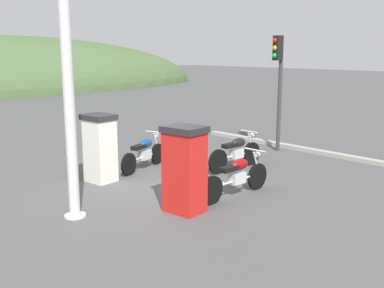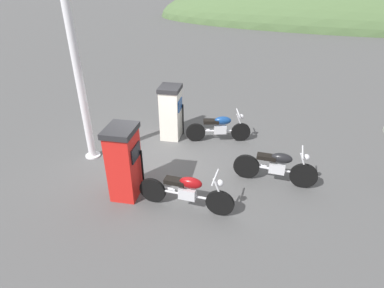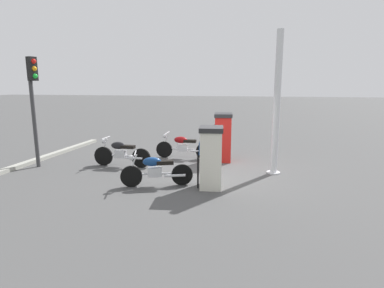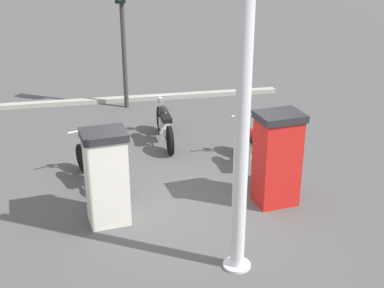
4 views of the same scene
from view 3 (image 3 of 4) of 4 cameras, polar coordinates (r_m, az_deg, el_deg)
ground_plane at (r=9.55m, az=2.73°, el=-5.11°), size 120.00×120.00×0.00m
fuel_pump_near at (r=10.72m, az=5.72°, el=1.29°), size 0.68×0.82×1.67m
fuel_pump_far at (r=7.90m, az=3.52°, el=-2.46°), size 0.67×0.76×1.60m
motorcycle_near_pump at (r=11.10m, az=-1.67°, el=-0.42°), size 2.08×0.56×0.93m
motorcycle_far_pump at (r=8.16m, az=-6.76°, el=-4.76°), size 1.82×0.77×0.92m
motorcycle_extra at (r=10.27m, az=-12.99°, el=-1.62°), size 1.95×0.56×0.95m
roadside_traffic_light at (r=10.90m, az=-27.33°, el=8.41°), size 0.40×0.28×3.47m
canopy_support_pole at (r=9.34m, az=15.40°, el=6.67°), size 0.40×0.40×4.16m
road_edge_kerb at (r=11.97m, az=-26.89°, el=-2.69°), size 0.41×7.67×0.12m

